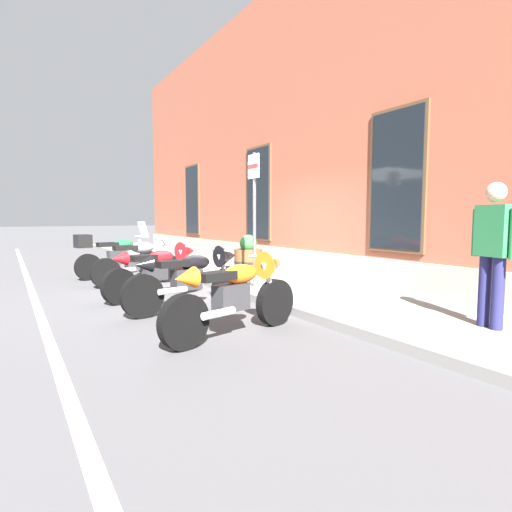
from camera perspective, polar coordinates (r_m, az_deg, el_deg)
name	(u,v)px	position (r m, az deg, el deg)	size (l,w,h in m)	color
ground_plane	(219,291)	(8.37, -5.09, -4.75)	(140.00, 140.00, 0.00)	#424244
sidewalk	(269,283)	(8.92, 1.77, -3.68)	(29.39, 2.36, 0.13)	slate
lane_stripe	(38,308)	(7.58, -27.59, -6.35)	(29.39, 0.12, 0.01)	silver
brick_pub_facade	(395,132)	(11.49, 18.42, 15.78)	(23.39, 5.24, 7.22)	brown
motorcycle_green_touring	(114,255)	(10.62, -18.72, 0.18)	(0.75, 2.10, 1.35)	black
motorcycle_grey_naked	(139,262)	(9.36, -15.60, -0.84)	(0.62, 2.02, 1.00)	black
motorcycle_red_sport	(161,268)	(7.80, -12.85, -1.56)	(0.90, 2.08, 0.99)	black
motorcycle_black_sport	(194,275)	(6.62, -8.44, -2.64)	(0.64, 2.18, 1.00)	black
motorcycle_orange_sport	(239,291)	(5.16, -2.29, -4.76)	(0.78, 2.08, 1.01)	black
pedestrian_striped_shirt	(494,247)	(5.68, 29.68, 1.12)	(0.66, 0.26, 1.73)	#1E1E4C
parking_sign	(254,201)	(7.88, -0.26, 7.45)	(0.36, 0.07, 2.52)	#4C4C51
barrel_planter	(248,258)	(9.73, -1.07, -0.30)	(0.68, 0.68, 0.93)	brown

